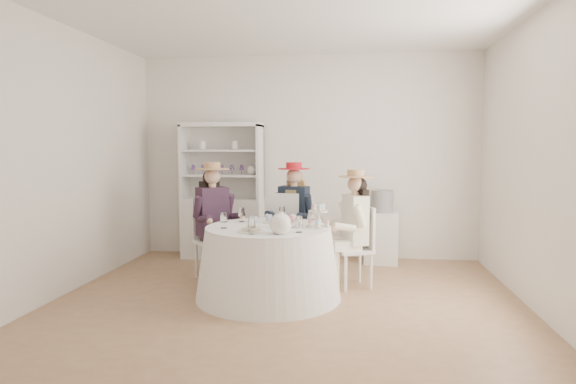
# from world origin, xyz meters

# --- Properties ---
(ground) EXTENTS (4.50, 4.50, 0.00)m
(ground) POSITION_xyz_m (0.00, 0.00, 0.00)
(ground) COLOR #8C6646
(ground) RESTS_ON ground
(ceiling) EXTENTS (4.50, 4.50, 0.00)m
(ceiling) POSITION_xyz_m (0.00, 0.00, 2.70)
(ceiling) COLOR white
(ceiling) RESTS_ON wall_back
(wall_back) EXTENTS (4.50, 0.00, 4.50)m
(wall_back) POSITION_xyz_m (0.00, 2.00, 1.35)
(wall_back) COLOR white
(wall_back) RESTS_ON ground
(wall_front) EXTENTS (4.50, 0.00, 4.50)m
(wall_front) POSITION_xyz_m (0.00, -2.00, 1.35)
(wall_front) COLOR white
(wall_front) RESTS_ON ground
(wall_left) EXTENTS (0.00, 4.50, 4.50)m
(wall_left) POSITION_xyz_m (-2.25, 0.00, 1.35)
(wall_left) COLOR white
(wall_left) RESTS_ON ground
(wall_right) EXTENTS (0.00, 4.50, 4.50)m
(wall_right) POSITION_xyz_m (2.25, 0.00, 1.35)
(wall_right) COLOR white
(wall_right) RESTS_ON ground
(tea_table) EXTENTS (1.43, 1.43, 0.71)m
(tea_table) POSITION_xyz_m (-0.20, 0.13, 0.35)
(tea_table) COLOR white
(tea_table) RESTS_ON ground
(hutch) EXTENTS (1.20, 0.76, 1.80)m
(hutch) POSITION_xyz_m (-1.11, 1.76, 0.64)
(hutch) COLOR silver
(hutch) RESTS_ON ground
(side_table) EXTENTS (0.46, 0.46, 0.65)m
(side_table) POSITION_xyz_m (0.99, 1.75, 0.33)
(side_table) COLOR silver
(side_table) RESTS_ON ground
(hatbox) EXTENTS (0.28, 0.28, 0.28)m
(hatbox) POSITION_xyz_m (0.99, 1.75, 0.79)
(hatbox) COLOR black
(hatbox) RESTS_ON side_table
(guest_left) EXTENTS (0.55, 0.56, 1.31)m
(guest_left) POSITION_xyz_m (-0.93, 0.72, 0.74)
(guest_left) COLOR silver
(guest_left) RESTS_ON ground
(guest_mid) EXTENTS (0.49, 0.53, 1.30)m
(guest_mid) POSITION_xyz_m (-0.07, 1.06, 0.74)
(guest_mid) COLOR silver
(guest_mid) RESTS_ON ground
(guest_right) EXTENTS (0.52, 0.47, 1.25)m
(guest_right) POSITION_xyz_m (0.63, 0.58, 0.70)
(guest_right) COLOR silver
(guest_right) RESTS_ON ground
(spare_chair) EXTENTS (0.42, 0.42, 0.95)m
(spare_chair) POSITION_xyz_m (-0.17, 1.05, 0.51)
(spare_chair) COLOR silver
(spare_chair) RESTS_ON ground
(teacup_a) EXTENTS (0.08, 0.08, 0.06)m
(teacup_a) POSITION_xyz_m (-0.39, 0.33, 0.74)
(teacup_a) COLOR white
(teacup_a) RESTS_ON tea_table
(teacup_b) EXTENTS (0.09, 0.09, 0.07)m
(teacup_b) POSITION_xyz_m (-0.24, 0.40, 0.74)
(teacup_b) COLOR white
(teacup_b) RESTS_ON tea_table
(teacup_c) EXTENTS (0.10, 0.10, 0.08)m
(teacup_c) POSITION_xyz_m (-0.01, 0.31, 0.74)
(teacup_c) COLOR white
(teacup_c) RESTS_ON tea_table
(flower_bowl) EXTENTS (0.23, 0.23, 0.05)m
(flower_bowl) POSITION_xyz_m (-0.02, 0.04, 0.73)
(flower_bowl) COLOR white
(flower_bowl) RESTS_ON tea_table
(flower_arrangement) EXTENTS (0.16, 0.16, 0.06)m
(flower_arrangement) POSITION_xyz_m (0.00, 0.11, 0.78)
(flower_arrangement) COLOR #CF677E
(flower_arrangement) RESTS_ON tea_table
(table_teapot) EXTENTS (0.28, 0.20, 0.21)m
(table_teapot) POSITION_xyz_m (-0.02, -0.25, 0.79)
(table_teapot) COLOR white
(table_teapot) RESTS_ON tea_table
(sandwich_plate) EXTENTS (0.25, 0.25, 0.06)m
(sandwich_plate) POSITION_xyz_m (-0.30, -0.19, 0.72)
(sandwich_plate) COLOR white
(sandwich_plate) RESTS_ON tea_table
(cupcake_stand) EXTENTS (0.24, 0.24, 0.22)m
(cupcake_stand) POSITION_xyz_m (0.29, 0.13, 0.79)
(cupcake_stand) COLOR white
(cupcake_stand) RESTS_ON tea_table
(stemware_set) EXTENTS (0.89, 0.93, 0.15)m
(stemware_set) POSITION_xyz_m (-0.20, 0.13, 0.78)
(stemware_set) COLOR white
(stemware_set) RESTS_ON tea_table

